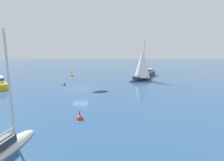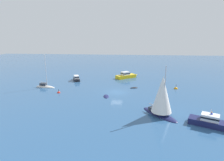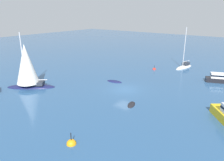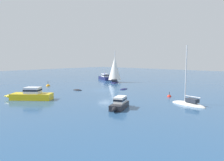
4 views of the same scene
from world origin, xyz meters
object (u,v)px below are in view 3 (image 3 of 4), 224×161
(cabin_cruiser_1, at_px, (219,78))
(mooring_buoy, at_px, (154,69))
(tender_1, at_px, (131,105))
(sloop, at_px, (27,68))
(channel_buoy, at_px, (71,144))
(tender, at_px, (114,82))
(sailboat, at_px, (184,67))

(cabin_cruiser_1, height_order, mooring_buoy, cabin_cruiser_1)
(tender_1, distance_m, mooring_buoy, 17.73)
(tender_1, relative_size, sloop, 0.25)
(cabin_cruiser_1, bearing_deg, channel_buoy, -125.70)
(sloop, bearing_deg, tender, -168.78)
(tender_1, distance_m, channel_buoy, 10.03)
(tender_1, xyz_separation_m, channel_buoy, (-0.28, 10.03, 0.00))
(tender, relative_size, tender_1, 1.29)
(tender, relative_size, channel_buoy, 1.81)
(tender_1, height_order, cabin_cruiser_1, cabin_cruiser_1)
(tender_1, relative_size, cabin_cruiser_1, 0.44)
(tender, height_order, sailboat, sailboat)
(sloop, relative_size, cabin_cruiser_1, 1.74)
(tender, height_order, channel_buoy, channel_buoy)
(tender, distance_m, mooring_buoy, 11.02)
(mooring_buoy, bearing_deg, channel_buoy, 102.13)
(cabin_cruiser_1, distance_m, mooring_buoy, 11.97)
(tender_1, bearing_deg, sloop, 84.15)
(mooring_buoy, bearing_deg, tender_1, 108.05)
(sailboat, height_order, mooring_buoy, sailboat)
(tender_1, distance_m, sailboat, 21.89)
(sailboat, bearing_deg, tender, -7.87)
(tender, xyz_separation_m, tender_1, (-7.09, 5.96, 0.00))
(tender_1, bearing_deg, sailboat, -16.62)
(sailboat, relative_size, channel_buoy, 5.61)
(tender, xyz_separation_m, channel_buoy, (-7.37, 15.98, 0.00))
(channel_buoy, relative_size, mooring_buoy, 1.33)
(sailboat, height_order, sloop, sloop)
(tender_1, xyz_separation_m, mooring_buoy, (5.50, -16.86, 0.01))
(tender, xyz_separation_m, cabin_cruiser_1, (-13.53, -10.21, 0.62))
(tender, bearing_deg, cabin_cruiser_1, -151.82)
(channel_buoy, xyz_separation_m, mooring_buoy, (5.78, -26.89, 0.00))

